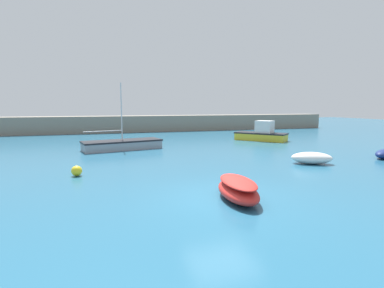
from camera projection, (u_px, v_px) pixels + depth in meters
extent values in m
cube|color=#235B7A|center=(222.00, 201.00, 10.63)|extent=(120.00, 120.00, 0.20)
cube|color=gray|center=(133.00, 124.00, 37.40)|extent=(53.86, 2.78, 1.99)
ellipsoid|color=white|center=(312.00, 158.00, 16.81)|extent=(2.49, 2.02, 0.66)
ellipsoid|color=red|center=(238.00, 191.00, 10.39)|extent=(1.50, 2.81, 0.58)
ellipsoid|color=red|center=(238.00, 182.00, 10.35)|extent=(1.35, 2.53, 0.24)
cube|color=yellow|center=(261.00, 137.00, 28.08)|extent=(4.33, 4.64, 0.62)
cube|color=black|center=(261.00, 133.00, 28.03)|extent=(4.42, 4.73, 0.12)
cube|color=silver|center=(265.00, 127.00, 27.78)|extent=(2.04, 2.04, 1.24)
cube|color=gray|center=(122.00, 146.00, 22.33)|extent=(5.92, 3.05, 0.58)
cube|color=black|center=(122.00, 141.00, 22.29)|extent=(6.03, 3.11, 0.12)
cylinder|color=silver|center=(121.00, 113.00, 22.02)|extent=(0.08, 0.08, 4.34)
cylinder|color=silver|center=(103.00, 131.00, 21.50)|extent=(2.72, 0.66, 0.06)
sphere|color=yellow|center=(77.00, 171.00, 13.89)|extent=(0.49, 0.49, 0.49)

